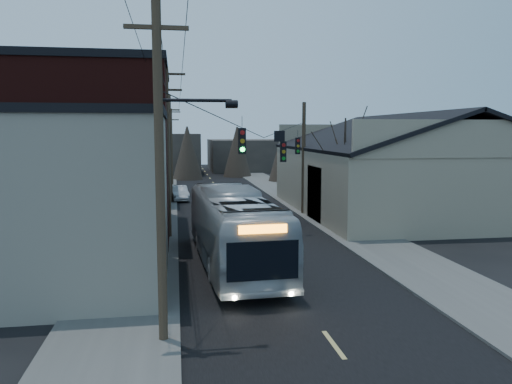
{
  "coord_description": "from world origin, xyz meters",
  "views": [
    {
      "loc": [
        -4.54,
        -11.62,
        6.3
      ],
      "look_at": [
        -0.2,
        15.33,
        3.0
      ],
      "focal_mm": 35.0,
      "sensor_mm": 36.0,
      "label": 1
    }
  ],
  "objects": [
    {
      "name": "ground",
      "position": [
        0.0,
        0.0,
        0.0
      ],
      "size": [
        160.0,
        160.0,
        0.0
      ],
      "primitive_type": "plane",
      "color": "black",
      "rests_on": "ground"
    },
    {
      "name": "road_surface",
      "position": [
        0.0,
        30.0,
        0.01
      ],
      "size": [
        9.0,
        110.0,
        0.02
      ],
      "primitive_type": "cube",
      "color": "black",
      "rests_on": "ground"
    },
    {
      "name": "sidewalk_left",
      "position": [
        -6.5,
        30.0,
        0.06
      ],
      "size": [
        4.0,
        110.0,
        0.12
      ],
      "primitive_type": "cube",
      "color": "#474744",
      "rests_on": "ground"
    },
    {
      "name": "sidewalk_right",
      "position": [
        6.5,
        30.0,
        0.06
      ],
      "size": [
        4.0,
        110.0,
        0.12
      ],
      "primitive_type": "cube",
      "color": "#474744",
      "rests_on": "ground"
    },
    {
      "name": "building_clapboard",
      "position": [
        -9.0,
        9.0,
        3.5
      ],
      "size": [
        8.0,
        8.0,
        7.0
      ],
      "primitive_type": "cube",
      "color": "gray",
      "rests_on": "ground"
    },
    {
      "name": "building_brick",
      "position": [
        -10.0,
        20.0,
        5.0
      ],
      "size": [
        10.0,
        12.0,
        10.0
      ],
      "primitive_type": "cube",
      "color": "#330E0B",
      "rests_on": "ground"
    },
    {
      "name": "building_left_far",
      "position": [
        -9.5,
        36.0,
        3.5
      ],
      "size": [
        9.0,
        14.0,
        7.0
      ],
      "primitive_type": "cube",
      "color": "#332D29",
      "rests_on": "ground"
    },
    {
      "name": "warehouse",
      "position": [
        13.0,
        25.0,
        2.7
      ],
      "size": [
        16.16,
        20.6,
        7.73
      ],
      "color": "#7F735C",
      "rests_on": "ground"
    },
    {
      "name": "building_far_left",
      "position": [
        -6.0,
        65.0,
        3.0
      ],
      "size": [
        10.0,
        12.0,
        6.0
      ],
      "primitive_type": "cube",
      "color": "#332D29",
      "rests_on": "ground"
    },
    {
      "name": "building_far_right",
      "position": [
        7.0,
        70.0,
        2.5
      ],
      "size": [
        12.0,
        14.0,
        5.0
      ],
      "primitive_type": "cube",
      "color": "#332D29",
      "rests_on": "ground"
    },
    {
      "name": "bare_tree",
      "position": [
        6.5,
        20.0,
        3.6
      ],
      "size": [
        0.4,
        0.4,
        7.2
      ],
      "primitive_type": "cone",
      "color": "black",
      "rests_on": "ground"
    },
    {
      "name": "utility_lines",
      "position": [
        -3.11,
        24.14,
        4.95
      ],
      "size": [
        11.24,
        45.28,
        10.5
      ],
      "color": "#382B1E",
      "rests_on": "ground"
    },
    {
      "name": "bus",
      "position": [
        -1.9,
        11.38,
        1.77
      ],
      "size": [
        3.58,
        12.84,
        3.54
      ],
      "primitive_type": "imported",
      "rotation": [
        0.0,
        0.0,
        3.19
      ],
      "color": "#A2A9AE",
      "rests_on": "ground"
    },
    {
      "name": "parked_car",
      "position": [
        -4.3,
        34.51,
        0.68
      ],
      "size": [
        1.92,
        4.25,
        1.35
      ],
      "primitive_type": "imported",
      "rotation": [
        0.0,
        0.0,
        0.12
      ],
      "color": "#B6BABE",
      "rests_on": "ground"
    }
  ]
}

